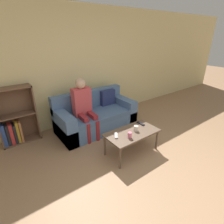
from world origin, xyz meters
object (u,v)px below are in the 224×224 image
cup_near (130,135)px  person_adult (83,104)px  couch (96,117)px  tv_remote_1 (141,124)px  bookshelf (15,121)px  coffee_table (132,134)px  cup_far (136,128)px  tv_remote_0 (116,136)px

cup_near → person_adult: bearing=99.7°
couch → tv_remote_1: (0.38, -1.04, 0.15)m
couch → bookshelf: size_ratio=1.53×
couch → coffee_table: bearing=-87.8°
cup_far → couch: bearing=96.2°
couch → person_adult: bearing=-167.8°
bookshelf → coffee_table: bearing=-45.6°
couch → person_adult: 0.53m
person_adult → tv_remote_0: bearing=-84.5°
person_adult → tv_remote_1: bearing=-51.9°
person_adult → couch: bearing=14.6°
cup_near → coffee_table: bearing=35.1°
couch → tv_remote_1: size_ratio=10.16×
cup_near → tv_remote_1: 0.55m
person_adult → tv_remote_0: person_adult is taller
cup_far → tv_remote_1: (0.25, 0.13, -0.04)m
bookshelf → person_adult: (1.23, -0.54, 0.24)m
couch → cup_near: bearing=-95.3°
bookshelf → tv_remote_0: size_ratio=6.77×
couch → tv_remote_0: bearing=-103.5°
couch → cup_near: size_ratio=16.91×
cup_near → tv_remote_0: (-0.15, 0.17, -0.04)m
tv_remote_0 → tv_remote_1: same height
bookshelf → coffee_table: bookshelf is taller
tv_remote_0 → tv_remote_1: bearing=40.4°
couch → person_adult: (-0.32, -0.07, 0.41)m
coffee_table → tv_remote_0: bearing=169.3°
person_adult → cup_near: person_adult is taller
cup_far → tv_remote_0: cup_far is taller
coffee_table → tv_remote_1: (0.33, 0.12, 0.06)m
cup_near → cup_far: cup_near is taller
cup_far → person_adult: bearing=112.2°
cup_near → tv_remote_0: size_ratio=0.61×
cup_far → tv_remote_1: 0.28m
cup_near → cup_far: bearing=23.6°
cup_near → cup_far: size_ratio=1.05×
cup_far → bookshelf: bearing=135.7°
person_adult → tv_remote_0: (0.06, -1.03, -0.26)m
coffee_table → person_adult: bearing=108.6°
tv_remote_0 → cup_far: bearing=25.3°
bookshelf → cup_far: bookshelf is taller
person_adult → cup_far: size_ratio=12.41×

